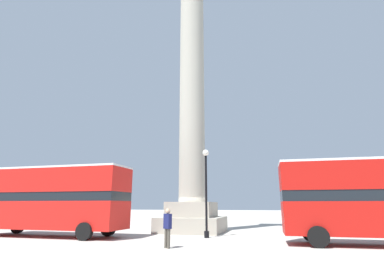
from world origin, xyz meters
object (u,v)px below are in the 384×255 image
(equestrian_statue, at_px, (324,210))
(pedestrian_near_lamp, at_px, (168,225))
(bus_a, at_px, (51,198))
(street_lamp, at_px, (206,187))
(monument_column, at_px, (192,108))

(equestrian_statue, bearing_deg, pedestrian_near_lamp, -139.23)
(bus_a, xyz_separation_m, street_lamp, (10.04, 2.05, 0.65))
(equestrian_statue, relative_size, street_lamp, 1.06)
(monument_column, distance_m, street_lamp, 7.81)
(bus_a, distance_m, street_lamp, 10.26)
(bus_a, relative_size, street_lamp, 1.88)
(bus_a, xyz_separation_m, equestrian_statue, (18.09, 10.54, -0.88))
(equestrian_statue, distance_m, street_lamp, 11.80)
(monument_column, height_order, equestrian_statue, monument_column)
(bus_a, height_order, equestrian_statue, equestrian_statue)
(bus_a, relative_size, pedestrian_near_lamp, 5.77)
(monument_column, relative_size, street_lamp, 4.38)
(street_lamp, bearing_deg, equestrian_statue, 46.50)
(pedestrian_near_lamp, bearing_deg, monument_column, -44.24)
(equestrian_statue, height_order, street_lamp, equestrian_statue)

